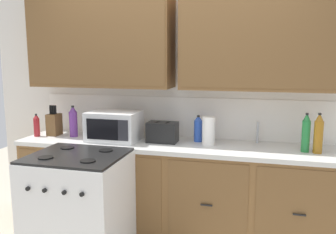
# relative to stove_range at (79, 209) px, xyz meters

# --- Properties ---
(wall_unit) EXTENTS (4.15, 0.40, 2.43)m
(wall_unit) POSITION_rel_stove_range_xyz_m (0.65, 0.83, 1.19)
(wall_unit) COLOR white
(wall_unit) RESTS_ON ground_plane
(counter_run) EXTENTS (2.98, 0.64, 0.93)m
(counter_run) POSITION_rel_stove_range_xyz_m (0.65, 0.63, 0.01)
(counter_run) COLOR black
(counter_run) RESTS_ON ground_plane
(stove_range) EXTENTS (0.76, 0.68, 0.95)m
(stove_range) POSITION_rel_stove_range_xyz_m (0.00, 0.00, 0.00)
(stove_range) COLOR white
(stove_range) RESTS_ON ground_plane
(microwave) EXTENTS (0.48, 0.37, 0.28)m
(microwave) POSITION_rel_stove_range_xyz_m (0.07, 0.60, 0.60)
(microwave) COLOR white
(microwave) RESTS_ON counter_run
(toaster) EXTENTS (0.28, 0.18, 0.19)m
(toaster) POSITION_rel_stove_range_xyz_m (0.54, 0.65, 0.55)
(toaster) COLOR black
(toaster) RESTS_ON counter_run
(knife_block) EXTENTS (0.11, 0.14, 0.31)m
(knife_block) POSITION_rel_stove_range_xyz_m (-0.62, 0.67, 0.57)
(knife_block) COLOR brown
(knife_block) RESTS_ON counter_run
(sink_faucet) EXTENTS (0.02, 0.02, 0.20)m
(sink_faucet) POSITION_rel_stove_range_xyz_m (1.40, 0.84, 0.56)
(sink_faucet) COLOR #B2B5BA
(sink_faucet) RESTS_ON counter_run
(paper_towel_roll) EXTENTS (0.12, 0.12, 0.26)m
(paper_towel_roll) POSITION_rel_stove_range_xyz_m (0.97, 0.65, 0.59)
(paper_towel_roll) COLOR white
(paper_towel_roll) RESTS_ON counter_run
(bottle_blue) EXTENTS (0.08, 0.08, 0.25)m
(bottle_blue) POSITION_rel_stove_range_xyz_m (0.86, 0.76, 0.58)
(bottle_blue) COLOR blue
(bottle_blue) RESTS_ON counter_run
(bottle_green) EXTENTS (0.07, 0.07, 0.33)m
(bottle_green) POSITION_rel_stove_range_xyz_m (1.80, 0.61, 0.62)
(bottle_green) COLOR #237A38
(bottle_green) RESTS_ON counter_run
(bottle_violet) EXTENTS (0.08, 0.08, 0.31)m
(bottle_violet) POSITION_rel_stove_range_xyz_m (-0.40, 0.65, 0.61)
(bottle_violet) COLOR #663384
(bottle_violet) RESTS_ON counter_run
(bottle_amber) EXTENTS (0.07, 0.07, 0.34)m
(bottle_amber) POSITION_rel_stove_range_xyz_m (1.89, 0.60, 0.62)
(bottle_amber) COLOR #9E6619
(bottle_amber) RESTS_ON counter_run
(bottle_red) EXTENTS (0.06, 0.06, 0.23)m
(bottle_red) POSITION_rel_stove_range_xyz_m (-0.76, 0.57, 0.57)
(bottle_red) COLOR maroon
(bottle_red) RESTS_ON counter_run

